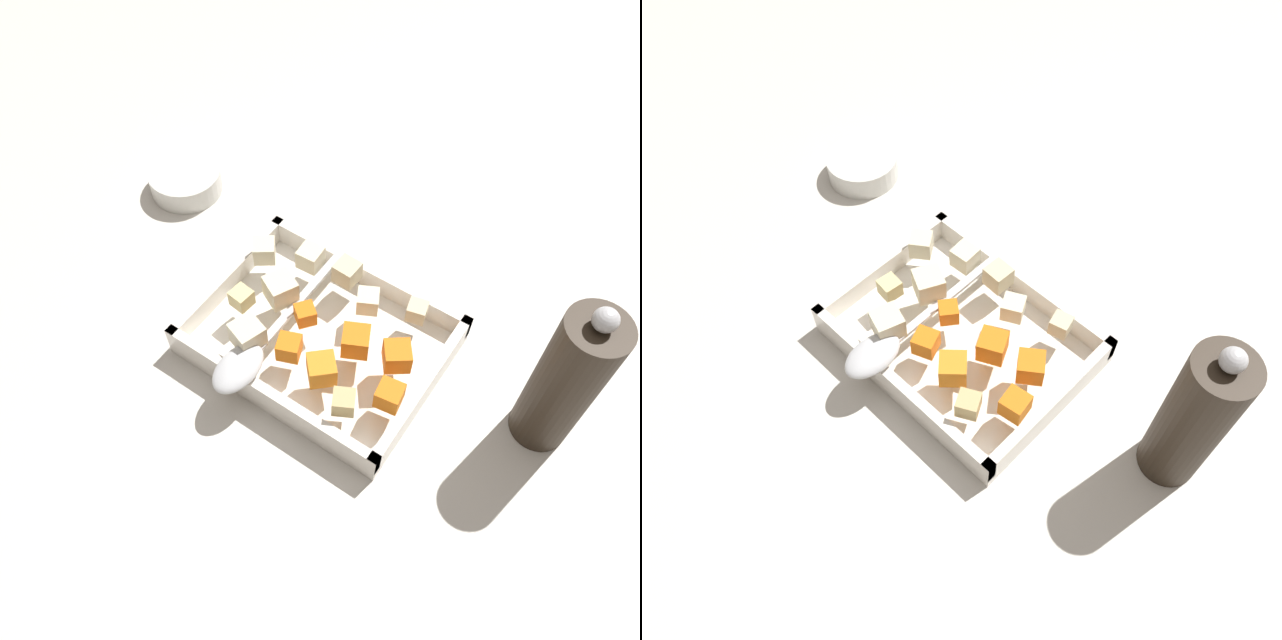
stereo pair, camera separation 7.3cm
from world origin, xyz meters
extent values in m
plane|color=beige|center=(0.00, 0.00, 0.00)|extent=(4.00, 4.00, 0.00)
cube|color=white|center=(0.01, 0.02, 0.01)|extent=(0.29, 0.22, 0.01)
cube|color=white|center=(0.01, -0.09, 0.03)|extent=(0.29, 0.01, 0.03)
cube|color=white|center=(0.01, 0.12, 0.03)|extent=(0.29, 0.01, 0.03)
cube|color=white|center=(-0.13, 0.02, 0.03)|extent=(0.01, 0.22, 0.03)
cube|color=white|center=(0.15, 0.02, 0.03)|extent=(0.01, 0.22, 0.03)
cube|color=orange|center=(0.03, 0.02, 0.06)|extent=(0.03, 0.03, 0.02)
cube|color=orange|center=(-0.04, 0.02, 0.06)|extent=(0.04, 0.04, 0.03)
cube|color=orange|center=(-0.03, 0.07, 0.06)|extent=(0.04, 0.04, 0.03)
cube|color=orange|center=(-0.11, 0.06, 0.06)|extent=(0.03, 0.03, 0.03)
cube|color=orange|center=(-0.09, 0.01, 0.06)|extent=(0.04, 0.04, 0.03)
cube|color=orange|center=(0.02, 0.07, 0.06)|extent=(0.03, 0.03, 0.03)
cube|color=tan|center=(-0.07, 0.09, 0.06)|extent=(0.03, 0.03, 0.02)
cube|color=beige|center=(0.07, -0.05, 0.06)|extent=(0.03, 0.03, 0.03)
cube|color=beige|center=(-0.08, -0.06, 0.06)|extent=(0.03, 0.03, 0.02)
cube|color=beige|center=(0.02, -0.06, 0.06)|extent=(0.03, 0.03, 0.03)
cube|color=beige|center=(0.07, 0.01, 0.06)|extent=(0.05, 0.05, 0.03)
cube|color=beige|center=(-0.02, -0.04, 0.06)|extent=(0.03, 0.03, 0.03)
cube|color=beige|center=(0.13, -0.03, 0.06)|extent=(0.04, 0.04, 0.03)
cube|color=#E0CC89|center=(0.10, 0.04, 0.06)|extent=(0.03, 0.03, 0.02)
cube|color=beige|center=(0.06, 0.08, 0.06)|extent=(0.04, 0.04, 0.03)
ellipsoid|color=silver|center=(0.05, 0.12, 0.06)|extent=(0.05, 0.07, 0.02)
cube|color=silver|center=(0.05, 0.00, 0.05)|extent=(0.01, 0.17, 0.01)
cylinder|color=#2D2319|center=(-0.26, -0.04, 0.10)|extent=(0.06, 0.06, 0.21)
sphere|color=#B7B7BC|center=(-0.26, -0.04, 0.22)|extent=(0.02, 0.02, 0.02)
cylinder|color=silver|center=(0.33, -0.10, 0.02)|extent=(0.10, 0.10, 0.04)
camera|label=1|loc=(-0.23, 0.37, 0.69)|focal=36.59mm
camera|label=2|loc=(-0.29, 0.32, 0.69)|focal=36.59mm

